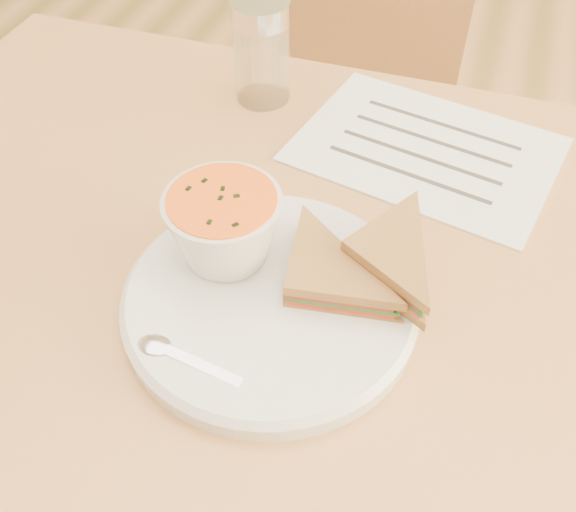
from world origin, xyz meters
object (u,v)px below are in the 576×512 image
at_px(chair_far, 354,138).
at_px(soup_bowl, 225,230).
at_px(dining_table, 279,435).
at_px(plate, 270,301).
at_px(condiment_shaker, 262,52).

relative_size(chair_far, soup_bowl, 8.04).
height_order(dining_table, plate, plate).
relative_size(dining_table, chair_far, 1.19).
relative_size(plate, condiment_shaker, 2.13).
distance_m(dining_table, plate, 0.39).
relative_size(plate, soup_bowl, 2.52).
height_order(dining_table, condiment_shaker, condiment_shaker).
height_order(plate, soup_bowl, soup_bowl).
distance_m(chair_far, condiment_shaker, 0.55).
height_order(soup_bowl, condiment_shaker, condiment_shaker).
height_order(dining_table, chair_far, chair_far).
bearing_deg(condiment_shaker, dining_table, -67.84).
bearing_deg(soup_bowl, dining_table, 44.29).
bearing_deg(soup_bowl, condiment_shaker, 103.21).
bearing_deg(condiment_shaker, soup_bowl, -76.79).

